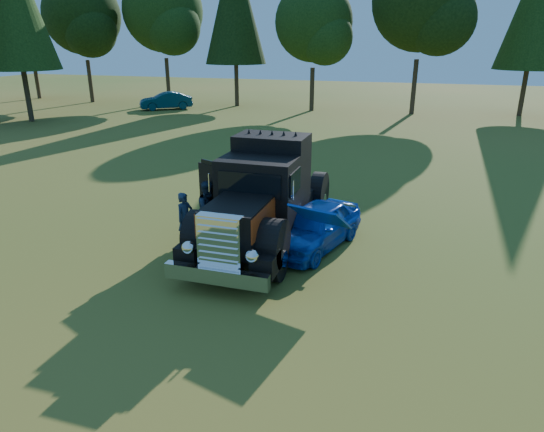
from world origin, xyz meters
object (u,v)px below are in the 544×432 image
at_px(spectator_near, 185,219).
at_px(spectator_far, 209,210).
at_px(distant_teal_car, 166,101).
at_px(diamond_t_truck, 263,201).
at_px(hotrod_coupe, 315,226).

distance_m(spectator_near, spectator_far, 0.78).
bearing_deg(distant_teal_car, diamond_t_truck, -2.66).
height_order(diamond_t_truck, hotrod_coupe, diamond_t_truck).
distance_m(diamond_t_truck, spectator_far, 1.65).
relative_size(diamond_t_truck, spectator_near, 4.62).
height_order(hotrod_coupe, spectator_near, hotrod_coupe).
height_order(spectator_near, spectator_far, spectator_far).
bearing_deg(distant_teal_car, spectator_far, -5.42).
relative_size(hotrod_coupe, distant_teal_car, 0.99).
relative_size(spectator_near, spectator_far, 0.88).
bearing_deg(diamond_t_truck, hotrod_coupe, 5.22).
distance_m(spectator_far, distant_teal_car, 29.06).
distance_m(diamond_t_truck, spectator_near, 2.25).
height_order(hotrod_coupe, distant_teal_car, hotrod_coupe).
bearing_deg(spectator_far, hotrod_coupe, -60.64).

